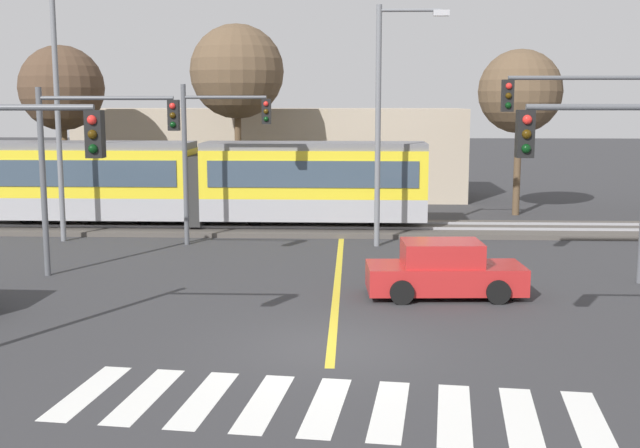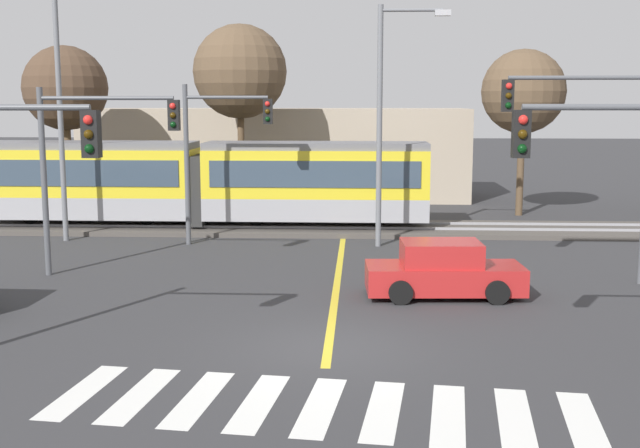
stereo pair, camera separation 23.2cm
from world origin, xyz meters
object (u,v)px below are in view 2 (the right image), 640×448
at_px(light_rail_tram, 201,180).
at_px(traffic_light_mid_left, 92,149).
at_px(street_lamp_west, 66,100).
at_px(sedan_crossing, 444,271).
at_px(bare_tree_far_west, 65,89).
at_px(bare_tree_east, 523,92).
at_px(street_lamp_centre, 387,110).
at_px(traffic_light_near_right, 637,183).
at_px(traffic_light_mid_right, 598,139).
at_px(traffic_light_far_left, 216,141).
at_px(bare_tree_west, 240,72).

height_order(light_rail_tram, traffic_light_mid_left, traffic_light_mid_left).
xyz_separation_m(traffic_light_mid_left, street_lamp_west, (-2.96, 6.03, 1.46)).
distance_m(sedan_crossing, bare_tree_far_west, 22.92).
height_order(bare_tree_far_west, bare_tree_east, bare_tree_far_west).
bearing_deg(traffic_light_mid_left, street_lamp_centre, 31.47).
relative_size(light_rail_tram, traffic_light_near_right, 3.25).
bearing_deg(street_lamp_west, traffic_light_mid_right, -19.71).
relative_size(light_rail_tram, sedan_crossing, 4.32).
bearing_deg(traffic_light_near_right, traffic_light_mid_right, 79.22).
height_order(light_rail_tram, traffic_light_far_left, traffic_light_far_left).
height_order(light_rail_tram, street_lamp_centre, street_lamp_centre).
distance_m(traffic_light_near_right, bare_tree_far_west, 28.82).
bearing_deg(traffic_light_far_left, traffic_light_mid_right, -25.67).
relative_size(sedan_crossing, bare_tree_far_west, 0.55).
relative_size(traffic_light_near_right, traffic_light_mid_left, 1.01).
distance_m(traffic_light_far_left, bare_tree_far_west, 11.81).
bearing_deg(traffic_light_mid_right, sedan_crossing, -157.56).
bearing_deg(street_lamp_centre, traffic_light_mid_right, -44.66).
bearing_deg(sedan_crossing, traffic_light_mid_right, 22.44).
bearing_deg(bare_tree_west, traffic_light_far_left, -87.31).
relative_size(street_lamp_centre, bare_tree_east, 1.13).
distance_m(street_lamp_west, bare_tree_far_west, 7.95).
relative_size(traffic_light_mid_right, bare_tree_far_west, 0.80).
xyz_separation_m(traffic_light_far_left, traffic_light_mid_left, (-2.73, -5.46, 0.01)).
xyz_separation_m(light_rail_tram, street_lamp_west, (-4.40, -2.90, 3.25)).
height_order(street_lamp_west, bare_tree_far_west, street_lamp_west).
height_order(street_lamp_centre, bare_tree_west, bare_tree_west).
height_order(traffic_light_near_right, street_lamp_centre, street_lamp_centre).
height_order(street_lamp_west, street_lamp_centre, street_lamp_west).
relative_size(traffic_light_near_right, traffic_light_far_left, 0.97).
bearing_deg(bare_tree_west, street_lamp_centre, -53.67).
height_order(sedan_crossing, bare_tree_west, bare_tree_west).
bearing_deg(sedan_crossing, light_rail_tram, 128.53).
relative_size(traffic_light_near_right, bare_tree_far_west, 0.73).
height_order(traffic_light_far_left, bare_tree_far_west, bare_tree_far_west).
bearing_deg(traffic_light_mid_left, traffic_light_far_left, 63.46).
bearing_deg(bare_tree_west, sedan_crossing, -64.34).
relative_size(bare_tree_far_west, bare_tree_east, 1.03).
xyz_separation_m(traffic_light_mid_right, street_lamp_centre, (-5.82, 5.75, 0.74)).
height_order(traffic_light_mid_left, bare_tree_far_west, bare_tree_far_west).
bearing_deg(street_lamp_west, light_rail_tram, 33.32).
distance_m(street_lamp_west, bare_tree_east, 19.93).
xyz_separation_m(street_lamp_centre, bare_tree_west, (-6.60, 8.97, 1.68)).
xyz_separation_m(light_rail_tram, traffic_light_far_left, (1.28, -3.46, 1.78)).
bearing_deg(light_rail_tram, traffic_light_far_left, -69.68).
xyz_separation_m(traffic_light_mid_right, traffic_light_far_left, (-11.99, 5.76, -0.36)).
bearing_deg(traffic_light_mid_left, bare_tree_far_west, 113.01).
xyz_separation_m(traffic_light_near_right, traffic_light_far_left, (-10.50, 13.60, 0.11)).
relative_size(traffic_light_mid_left, street_lamp_centre, 0.66).
relative_size(traffic_light_far_left, bare_tree_east, 0.77).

